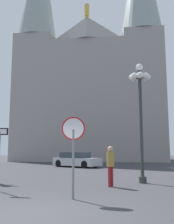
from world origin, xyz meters
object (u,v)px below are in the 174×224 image
object	(u,v)px
pedestrian_walking	(110,162)
cathedral	(90,80)
street_lamp	(140,99)
parked_car_near_silver	(76,160)
stop_sign	(73,141)

from	to	relation	value
pedestrian_walking	cathedral	bearing A→B (deg)	97.88
street_lamp	parked_car_near_silver	world-z (taller)	street_lamp
stop_sign	street_lamp	distance (m)	5.51
street_lamp	parked_car_near_silver	bearing A→B (deg)	114.60
street_lamp	pedestrian_walking	xyz separation A→B (m)	(-1.48, -1.40, -3.03)
stop_sign	pedestrian_walking	distance (m)	3.24
street_lamp	pedestrian_walking	size ratio (longest dim) A/B	3.41
cathedral	parked_car_near_silver	distance (m)	17.81
cathedral	parked_car_near_silver	bearing A→B (deg)	-89.15
street_lamp	pedestrian_walking	distance (m)	3.65
cathedral	pedestrian_walking	size ratio (longest dim) A/B	21.29
cathedral	street_lamp	distance (m)	26.14
cathedral	stop_sign	distance (m)	30.54
cathedral	street_lamp	bearing A→B (deg)	-78.32
stop_sign	cathedral	bearing A→B (deg)	94.85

